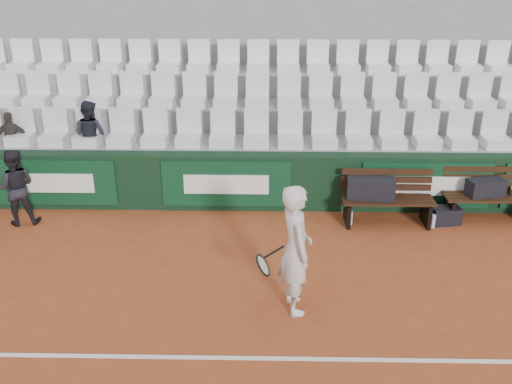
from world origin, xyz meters
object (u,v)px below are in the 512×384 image
Objects in this scene: sports_bag_left at (371,188)px; spectator_b at (8,115)px; spectator_c at (88,110)px; water_bottle_far at (433,221)px; sports_bag_right at (486,187)px; bench_left at (387,211)px; water_bottle_near at (351,218)px; ball_kid at (16,187)px; sports_bag_ground at (445,215)px; tennis_player at (295,249)px; bench_right at (488,208)px.

spectator_b reaches higher than sports_bag_left.
water_bottle_far is at bearing -170.33° from spectator_c.
spectator_c reaches higher than sports_bag_right.
spectator_b is (-6.56, 1.08, 1.29)m from bench_left.
sports_bag_right is at bearing 5.69° from water_bottle_near.
bench_left is 6.41× the size of water_bottle_near.
sports_bag_left is 1.92m from sports_bag_right.
bench_left is 2.46× the size of sports_bag_right.
ball_kid is 1.80m from spectator_c.
water_bottle_near is at bearing -174.31° from sports_bag_right.
sports_bag_left is 3.24× the size of water_bottle_far.
sports_bag_ground is 6.38m from spectator_c.
spectator_c is at bearing 166.09° from water_bottle_near.
water_bottle_far is (-0.24, -0.17, -0.03)m from sports_bag_ground.
sports_bag_right reaches higher than water_bottle_near.
sports_bag_right is 1.06m from water_bottle_far.
tennis_player is at bearing -118.57° from sports_bag_left.
spectator_b is at bearing 170.64° from bench_left.
bench_right is 1.16× the size of ball_kid.
bench_right is at bearing 3.14° from sports_bag_left.
ball_kid is 1.54m from spectator_b.
bench_right is 1.21× the size of spectator_c.
bench_right is at bearing 167.92° from ball_kid.
sports_bag_right is at bearing 168.07° from ball_kid.
bench_left is 0.49m from sports_bag_left.
bench_left is 6.77m from spectator_b.
tennis_player reaches higher than bench_right.
spectator_b is 1.42m from spectator_c.
sports_bag_right is (1.92, 0.13, -0.02)m from sports_bag_left.
water_bottle_far is (0.74, -0.15, -0.11)m from bench_left.
water_bottle_far is at bearing -160.02° from sports_bag_right.
ball_kid is 1.05× the size of spectator_c.
bench_left is at bearing 166.96° from ball_kid.
sports_bag_left reaches higher than water_bottle_far.
sports_bag_left is at bearing 167.50° from ball_kid.
ball_kid reaches higher than water_bottle_far.
sports_bag_left reaches higher than bench_left.
spectator_c is at bearing 170.24° from sports_bag_ground.
bench_right is at bearing -166.20° from spectator_c.
sports_bag_ground is at bearing 167.06° from ball_kid.
sports_bag_right is at bearing 161.06° from spectator_b.
bench_left is 1.68m from sports_bag_right.
bench_left and bench_right have the same top height.
sports_bag_left is at bearing 17.06° from water_bottle_near.
bench_left is 0.88× the size of tennis_player.
spectator_c reaches higher than tennis_player.
sports_bag_left is at bearing 179.02° from sports_bag_ground.
ball_kid is at bearing -178.06° from bench_right.
ball_kid is (-7.06, -0.13, 0.50)m from sports_bag_ground.
bench_right is 0.75m from sports_bag_ground.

